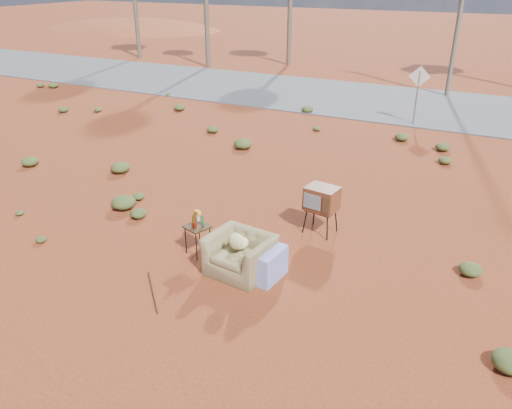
% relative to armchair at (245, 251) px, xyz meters
% --- Properties ---
extents(ground, '(140.00, 140.00, 0.00)m').
position_rel_armchair_xyz_m(ground, '(-0.55, 0.09, -0.48)').
color(ground, brown).
rests_on(ground, ground).
extents(highway, '(140.00, 7.00, 0.04)m').
position_rel_armchair_xyz_m(highway, '(-0.55, 15.09, -0.46)').
color(highway, '#565659').
rests_on(highway, ground).
extents(dirt_mound, '(26.00, 18.00, 2.00)m').
position_rel_armchair_xyz_m(dirt_mound, '(-30.55, 34.09, -0.48)').
color(dirt_mound, brown).
rests_on(dirt_mound, ground).
extents(armchair, '(1.48, 0.91, 1.04)m').
position_rel_armchair_xyz_m(armchair, '(0.00, 0.00, 0.00)').
color(armchair, olive).
rests_on(armchair, ground).
extents(tv_unit, '(0.75, 0.64, 1.10)m').
position_rel_armchair_xyz_m(tv_unit, '(0.74, 2.23, 0.33)').
color(tv_unit, black).
rests_on(tv_unit, ground).
extents(side_table, '(0.57, 0.57, 0.92)m').
position_rel_armchair_xyz_m(side_table, '(-1.23, 0.25, 0.18)').
color(side_table, '#362613').
rests_on(side_table, ground).
extents(rusty_bar, '(0.95, 0.98, 0.04)m').
position_rel_armchair_xyz_m(rusty_bar, '(-1.22, -1.35, -0.47)').
color(rusty_bar, '#482113').
rests_on(rusty_bar, ground).
extents(road_sign, '(0.78, 0.06, 2.19)m').
position_rel_armchair_xyz_m(road_sign, '(0.95, 12.09, 1.02)').
color(road_sign, brown).
rests_on(road_sign, ground).
extents(utility_pole_center, '(1.40, 0.20, 8.00)m').
position_rel_armchair_xyz_m(utility_pole_center, '(1.45, 17.59, 3.66)').
color(utility_pole_center, brown).
rests_on(utility_pole_center, ground).
extents(scrub_patch, '(17.49, 8.07, 0.33)m').
position_rel_armchair_xyz_m(scrub_patch, '(-1.37, 4.50, -0.34)').
color(scrub_patch, '#455223').
rests_on(scrub_patch, ground).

